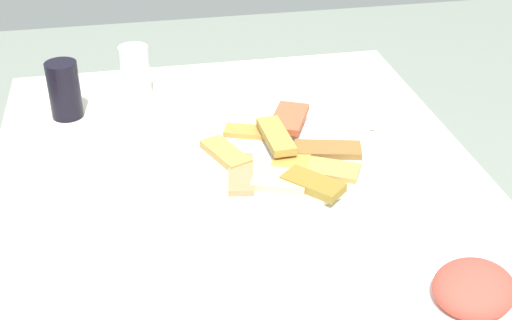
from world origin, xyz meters
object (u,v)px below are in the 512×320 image
at_px(dining_table, 242,220).
at_px(pide_platter, 280,158).
at_px(soda_can, 64,90).
at_px(paper_napkin, 363,111).
at_px(salad_plate_greens, 473,292).
at_px(spoon, 355,110).
at_px(fork, 371,109).
at_px(drinking_glass, 135,72).

relative_size(dining_table, pide_platter, 3.15).
xyz_separation_m(pide_platter, soda_can, (0.27, 0.40, 0.05)).
bearing_deg(paper_napkin, salad_plate_greens, 176.32).
bearing_deg(pide_platter, paper_napkin, -52.49).
bearing_deg(spoon, fork, -76.73).
distance_m(soda_can, spoon, 0.61).
relative_size(pide_platter, fork, 1.91).
bearing_deg(soda_can, salad_plate_greens, -140.01).
bearing_deg(soda_can, spoon, -99.74).
xyz_separation_m(dining_table, salad_plate_greens, (-0.37, -0.27, 0.10)).
distance_m(pide_platter, spoon, 0.27).
bearing_deg(drinking_glass, dining_table, -156.98).
height_order(soda_can, spoon, soda_can).
bearing_deg(salad_plate_greens, pide_platter, 23.64).
relative_size(pide_platter, paper_napkin, 2.50).
distance_m(soda_can, fork, 0.65).
relative_size(soda_can, spoon, 0.62).
relative_size(dining_table, salad_plate_greens, 5.17).
bearing_deg(pide_platter, dining_table, 121.54).
xyz_separation_m(soda_can, paper_napkin, (-0.10, -0.62, -0.06)).
relative_size(salad_plate_greens, soda_can, 1.73).
distance_m(salad_plate_greens, soda_can, 0.91).
height_order(dining_table, drinking_glass, drinking_glass).
distance_m(soda_can, paper_napkin, 0.63).
bearing_deg(paper_napkin, fork, -90.00).
xyz_separation_m(drinking_glass, spoon, (-0.17, -0.45, -0.05)).
xyz_separation_m(dining_table, drinking_glass, (0.39, 0.17, 0.14)).
distance_m(pide_platter, paper_napkin, 0.28).
distance_m(salad_plate_greens, spoon, 0.59).
bearing_deg(paper_napkin, spoon, 90.00).
distance_m(drinking_glass, paper_napkin, 0.51).
height_order(pide_platter, paper_napkin, pide_platter).
height_order(dining_table, fork, fork).
bearing_deg(dining_table, fork, -55.58).
bearing_deg(fork, paper_napkin, 107.13).
xyz_separation_m(soda_can, spoon, (-0.10, -0.60, -0.06)).
bearing_deg(soda_can, dining_table, -135.80).
bearing_deg(salad_plate_greens, drinking_glass, 29.63).
xyz_separation_m(salad_plate_greens, fork, (0.59, -0.06, -0.01)).
bearing_deg(dining_table, paper_napkin, -54.03).
distance_m(pide_platter, salad_plate_greens, 0.46).
xyz_separation_m(soda_can, fork, (-0.10, -0.64, -0.06)).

